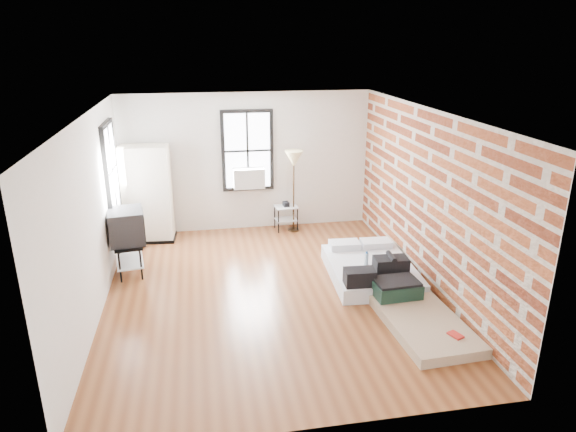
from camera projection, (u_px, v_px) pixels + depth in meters
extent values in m
plane|color=brown|center=(269.00, 293.00, 8.06)|extent=(6.00, 6.00, 0.00)
cube|color=silver|center=(248.00, 162.00, 10.38)|extent=(5.00, 0.01, 2.80)
cube|color=silver|center=(313.00, 309.00, 4.81)|extent=(5.00, 0.01, 2.80)
cube|color=silver|center=(92.00, 219.00, 7.18)|extent=(0.01, 6.00, 2.80)
cube|color=brown|center=(427.00, 200.00, 8.01)|extent=(0.02, 6.00, 2.80)
cube|color=white|center=(267.00, 113.00, 7.13)|extent=(5.00, 6.00, 0.01)
cube|color=white|center=(248.00, 151.00, 10.26)|extent=(0.90, 0.02, 1.50)
cube|color=black|center=(223.00, 152.00, 10.19)|extent=(0.07, 0.08, 1.64)
cube|color=black|center=(271.00, 150.00, 10.35)|extent=(0.07, 0.08, 1.64)
cube|color=black|center=(246.00, 111.00, 10.01)|extent=(0.90, 0.08, 0.07)
cube|color=black|center=(248.00, 188.00, 10.53)|extent=(0.90, 0.08, 0.07)
cube|color=black|center=(248.00, 151.00, 10.25)|extent=(0.04, 0.02, 1.50)
cube|color=black|center=(248.00, 151.00, 10.25)|extent=(0.90, 0.02, 0.04)
cube|color=silver|center=(249.00, 178.00, 10.32)|extent=(0.62, 0.30, 0.40)
cube|color=white|center=(112.00, 170.00, 8.78)|extent=(0.02, 0.90, 1.50)
cube|color=black|center=(106.00, 177.00, 8.33)|extent=(0.08, 0.07, 1.64)
cube|color=black|center=(115.00, 164.00, 9.23)|extent=(0.08, 0.07, 1.64)
cube|color=black|center=(105.00, 124.00, 8.52)|extent=(0.08, 0.90, 0.07)
cube|color=black|center=(116.00, 213.00, 9.04)|extent=(0.08, 0.90, 0.07)
cube|color=black|center=(113.00, 170.00, 8.78)|extent=(0.02, 0.04, 1.50)
cube|color=black|center=(113.00, 170.00, 8.78)|extent=(0.02, 0.90, 0.04)
cube|color=silver|center=(371.00, 270.00, 8.57)|extent=(1.45, 1.90, 0.24)
cube|color=silver|center=(344.00, 245.00, 9.16)|extent=(0.55, 0.37, 0.12)
cube|color=silver|center=(376.00, 243.00, 9.22)|extent=(0.55, 0.37, 0.12)
cube|color=black|center=(391.00, 266.00, 8.10)|extent=(0.54, 0.34, 0.29)
cylinder|color=black|center=(391.00, 257.00, 8.05)|extent=(0.10, 0.34, 0.08)
cube|color=black|center=(360.00, 277.00, 7.77)|extent=(0.48, 0.31, 0.25)
cylinder|color=#A2BDD1|center=(366.00, 259.00, 8.44)|extent=(0.07, 0.07, 0.21)
cylinder|color=#1959AF|center=(367.00, 253.00, 8.40)|extent=(0.03, 0.03, 0.03)
cube|color=tan|center=(422.00, 322.00, 7.12)|extent=(1.06, 1.89, 0.15)
cube|color=#163226|center=(396.00, 289.00, 7.66)|extent=(0.70, 0.52, 0.21)
cube|color=black|center=(397.00, 281.00, 7.62)|extent=(0.66, 0.48, 0.04)
cube|color=red|center=(455.00, 335.00, 6.64)|extent=(0.19, 0.23, 0.02)
cube|color=black|center=(151.00, 238.00, 10.18)|extent=(0.99, 0.62, 0.06)
cube|color=#F5E7CE|center=(147.00, 193.00, 9.87)|extent=(0.95, 0.58, 1.82)
cylinder|color=black|center=(279.00, 222.00, 10.43)|extent=(0.02, 0.02, 0.50)
cylinder|color=black|center=(297.00, 220.00, 10.54)|extent=(0.02, 0.02, 0.50)
cylinder|color=black|center=(275.00, 217.00, 10.72)|extent=(0.02, 0.02, 0.50)
cylinder|color=black|center=(293.00, 215.00, 10.82)|extent=(0.02, 0.02, 0.50)
cube|color=silver|center=(286.00, 207.00, 10.54)|extent=(0.49, 0.41, 0.02)
cube|color=silver|center=(286.00, 219.00, 10.63)|extent=(0.47, 0.39, 0.02)
cube|color=black|center=(286.00, 204.00, 10.53)|extent=(0.13, 0.18, 0.09)
cylinder|color=#312010|center=(294.00, 230.00, 10.67)|extent=(0.24, 0.24, 0.03)
cylinder|color=#312010|center=(294.00, 196.00, 10.42)|extent=(0.03, 0.03, 1.45)
cone|color=#CBBE82|center=(294.00, 159.00, 10.17)|extent=(0.36, 0.36, 0.32)
cylinder|color=black|center=(120.00, 267.00, 8.33)|extent=(0.03, 0.03, 0.55)
cylinder|color=black|center=(141.00, 264.00, 8.42)|extent=(0.03, 0.03, 0.55)
cylinder|color=black|center=(119.00, 251.00, 8.92)|extent=(0.03, 0.03, 0.55)
cylinder|color=black|center=(139.00, 249.00, 9.02)|extent=(0.03, 0.03, 0.55)
cube|color=black|center=(128.00, 242.00, 8.58)|extent=(0.55, 0.85, 0.03)
cube|color=silver|center=(130.00, 261.00, 8.69)|extent=(0.52, 0.83, 0.02)
cube|color=black|center=(126.00, 226.00, 8.48)|extent=(0.64, 0.71, 0.55)
cube|color=black|center=(144.00, 224.00, 8.57)|extent=(0.09, 0.53, 0.44)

